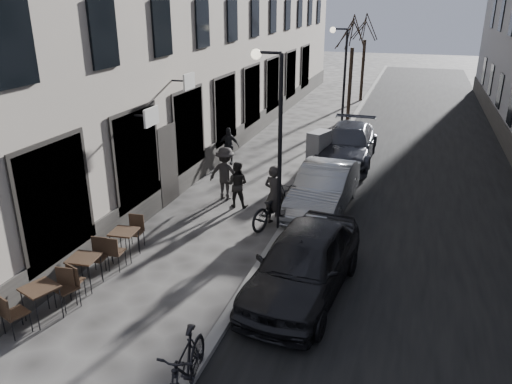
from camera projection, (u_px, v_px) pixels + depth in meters
The scene contains 20 objects.
ground at pixel (194, 355), 9.44m from camera, with size 120.00×120.00×0.00m, color #312F2D.
road at pixel (419, 149), 22.55m from camera, with size 7.30×60.00×0.00m, color black.
kerb at pixel (339, 141), 23.57m from camera, with size 0.25×60.00×0.12m, color slate.
streetlamp_near at pixel (274, 122), 13.68m from camera, with size 0.90×0.28×5.09m.
streetlamp_far at pixel (342, 69), 24.34m from camera, with size 0.90×0.28×5.09m.
tree_near at pixel (353, 33), 26.44m from camera, with size 2.40×2.40×5.70m.
tree_far at pixel (366, 27), 31.77m from camera, with size 2.40×2.40×5.70m.
bistro_set_a at pixel (42, 300), 10.34m from camera, with size 0.93×1.63×0.93m.
bistro_set_b at pixel (85, 269), 11.54m from camera, with size 0.70×1.59×0.92m.
bistro_set_c at pixel (125, 241), 12.86m from camera, with size 0.69×1.57×0.91m.
utility_cabinet at pixel (319, 151), 19.56m from camera, with size 0.56×1.03×1.54m, color slate.
bicycle at pixel (274, 206), 14.80m from camera, with size 0.75×2.15×1.13m, color black.
cyclist_rider at pixel (274, 195), 14.67m from camera, with size 0.68×0.44×1.85m, color #282523.
pedestrian_near at pixel (237, 184), 16.01m from camera, with size 0.74×0.57×1.51m, color black.
pedestrian_mid at pixel (225, 173), 16.58m from camera, with size 1.16×0.67×1.80m, color black.
pedestrian_far at pixel (228, 146), 20.24m from camera, with size 0.88×0.37×1.51m, color black.
car_near at pixel (304, 263), 11.18m from camera, with size 1.84×4.58×1.56m, color black.
car_mid at pixel (324, 188), 15.78m from camera, with size 1.54×4.43×1.46m, color gray.
car_far at pixel (348, 144), 20.48m from camera, with size 2.11×5.20×1.51m, color #373941.
moped at pixel (185, 370), 8.18m from camera, with size 0.57×2.03×1.22m, color black.
Camera 1 is at (3.47, -6.96, 6.29)m, focal length 35.00 mm.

